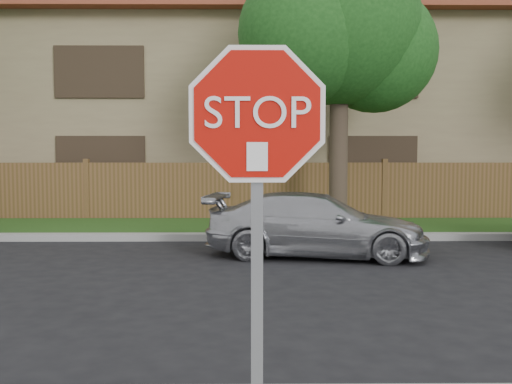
{
  "coord_description": "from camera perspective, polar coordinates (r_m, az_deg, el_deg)",
  "views": [
    {
      "loc": [
        0.38,
        -4.64,
        1.97
      ],
      "look_at": [
        0.41,
        -0.9,
        1.7
      ],
      "focal_mm": 42.0,
      "sensor_mm": 36.0,
      "label": 1
    }
  ],
  "objects": [
    {
      "name": "stop_sign",
      "position": [
        3.16,
        0.11,
        1.58
      ],
      "size": [
        1.01,
        0.13,
        2.55
      ],
      "color": "gray",
      "rests_on": "sidewalk_near"
    },
    {
      "name": "sedan_right",
      "position": [
        11.01,
        5.77,
        -3.12
      ],
      "size": [
        4.23,
        2.26,
        1.17
      ],
      "primitive_type": "imported",
      "rotation": [
        0.0,
        0.0,
        1.41
      ],
      "color": "#B0B2B8",
      "rests_on": "ground"
    },
    {
      "name": "apartment_building",
      "position": [
        21.7,
        -1.58,
        8.25
      ],
      "size": [
        35.2,
        9.2,
        7.2
      ],
      "color": "#897855",
      "rests_on": "ground"
    },
    {
      "name": "grass_strip",
      "position": [
        14.57,
        -2.06,
        -3.4
      ],
      "size": [
        70.0,
        3.0,
        0.12
      ],
      "primitive_type": "cube",
      "color": "#1E4714",
      "rests_on": "ground"
    },
    {
      "name": "far_curb",
      "position": [
        12.94,
        -2.24,
        -4.29
      ],
      "size": [
        70.0,
        0.3,
        0.15
      ],
      "primitive_type": "cube",
      "color": "gray",
      "rests_on": "ground"
    },
    {
      "name": "fence",
      "position": [
        16.09,
        -1.92,
        -0.04
      ],
      "size": [
        70.0,
        0.12,
        1.6
      ],
      "primitive_type": "cube",
      "color": "#543C1D",
      "rests_on": "ground"
    },
    {
      "name": "tree_mid",
      "position": [
        14.66,
        8.13,
        15.52
      ],
      "size": [
        4.8,
        3.9,
        7.35
      ],
      "color": "#382B21",
      "rests_on": "ground"
    }
  ]
}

